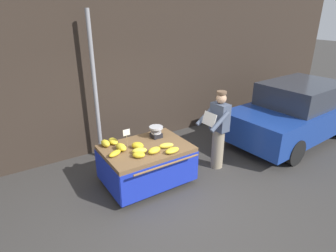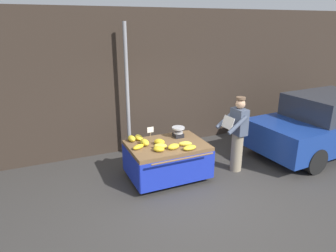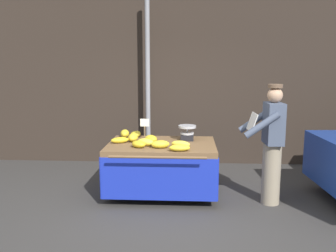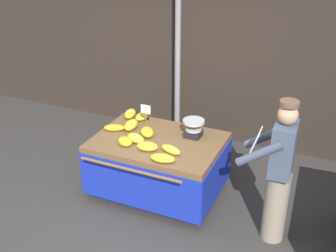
{
  "view_description": "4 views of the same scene",
  "coord_description": "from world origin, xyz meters",
  "px_view_note": "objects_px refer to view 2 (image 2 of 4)",
  "views": [
    {
      "loc": [
        -2.48,
        -3.36,
        3.23
      ],
      "look_at": [
        0.27,
        0.88,
        1.13
      ],
      "focal_mm": 30.29,
      "sensor_mm": 36.0,
      "label": 1
    },
    {
      "loc": [
        -2.57,
        -4.46,
        3.21
      ],
      "look_at": [
        -0.13,
        1.03,
        1.15
      ],
      "focal_mm": 32.28,
      "sensor_mm": 36.0,
      "label": 2
    },
    {
      "loc": [
        0.19,
        -4.46,
        1.99
      ],
      "look_at": [
        -0.11,
        0.85,
        1.08
      ],
      "focal_mm": 38.95,
      "sensor_mm": 36.0,
      "label": 3
    },
    {
      "loc": [
        1.85,
        -3.38,
        3.32
      ],
      "look_at": [
        -0.07,
        0.92,
        1.02
      ],
      "focal_mm": 45.05,
      "sensor_mm": 36.0,
      "label": 4
    }
  ],
  "objects_px": {
    "price_sign": "(150,131)",
    "banana_bunch_7": "(174,147)",
    "banana_bunch_0": "(139,138)",
    "parked_car": "(324,124)",
    "banana_bunch_6": "(132,139)",
    "banana_bunch_8": "(185,144)",
    "banana_bunch_4": "(145,142)",
    "banana_bunch_5": "(159,142)",
    "weighing_scale": "(178,132)",
    "banana_bunch_3": "(160,146)",
    "banana_bunch_2": "(159,149)",
    "banana_bunch_1": "(190,148)",
    "banana_cart": "(167,153)",
    "street_pole": "(127,93)",
    "banana_bunch_9": "(138,147)",
    "vendor_person": "(237,134)"
  },
  "relations": [
    {
      "from": "banana_bunch_3",
      "to": "banana_bunch_9",
      "type": "xyz_separation_m",
      "value": [
        -0.41,
        0.16,
        -0.01
      ]
    },
    {
      "from": "street_pole",
      "to": "banana_bunch_7",
      "type": "height_order",
      "value": "street_pole"
    },
    {
      "from": "banana_bunch_5",
      "to": "banana_bunch_7",
      "type": "relative_size",
      "value": 0.89
    },
    {
      "from": "banana_bunch_4",
      "to": "parked_car",
      "type": "distance_m",
      "value": 4.77
    },
    {
      "from": "banana_bunch_5",
      "to": "vendor_person",
      "type": "xyz_separation_m",
      "value": [
        1.74,
        -0.31,
        0.01
      ]
    },
    {
      "from": "banana_bunch_8",
      "to": "banana_bunch_9",
      "type": "relative_size",
      "value": 1.02
    },
    {
      "from": "banana_bunch_7",
      "to": "parked_car",
      "type": "xyz_separation_m",
      "value": [
        4.29,
        0.03,
        -0.11
      ]
    },
    {
      "from": "vendor_person",
      "to": "parked_car",
      "type": "distance_m",
      "value": 2.72
    },
    {
      "from": "price_sign",
      "to": "banana_cart",
      "type": "bearing_deg",
      "value": -38.87
    },
    {
      "from": "price_sign",
      "to": "banana_bunch_3",
      "type": "xyz_separation_m",
      "value": [
        0.06,
        -0.4,
        -0.19
      ]
    },
    {
      "from": "banana_bunch_1",
      "to": "banana_bunch_8",
      "type": "distance_m",
      "value": 0.22
    },
    {
      "from": "banana_bunch_3",
      "to": "banana_bunch_4",
      "type": "relative_size",
      "value": 0.94
    },
    {
      "from": "banana_bunch_7",
      "to": "banana_bunch_1",
      "type": "bearing_deg",
      "value": -30.29
    },
    {
      "from": "banana_bunch_1",
      "to": "banana_bunch_6",
      "type": "bearing_deg",
      "value": 135.49
    },
    {
      "from": "weighing_scale",
      "to": "banana_bunch_4",
      "type": "height_order",
      "value": "weighing_scale"
    },
    {
      "from": "banana_bunch_4",
      "to": "banana_bunch_0",
      "type": "bearing_deg",
      "value": 91.51
    },
    {
      "from": "banana_bunch_4",
      "to": "banana_bunch_5",
      "type": "distance_m",
      "value": 0.31
    },
    {
      "from": "banana_bunch_7",
      "to": "price_sign",
      "type": "bearing_deg",
      "value": 118.13
    },
    {
      "from": "banana_bunch_6",
      "to": "vendor_person",
      "type": "xyz_separation_m",
      "value": [
        2.21,
        -0.72,
        0.01
      ]
    },
    {
      "from": "banana_bunch_1",
      "to": "banana_bunch_8",
      "type": "bearing_deg",
      "value": 87.5
    },
    {
      "from": "price_sign",
      "to": "banana_bunch_7",
      "type": "height_order",
      "value": "price_sign"
    },
    {
      "from": "price_sign",
      "to": "banana_bunch_4",
      "type": "xyz_separation_m",
      "value": [
        -0.17,
        -0.1,
        -0.19
      ]
    },
    {
      "from": "banana_bunch_1",
      "to": "banana_bunch_3",
      "type": "distance_m",
      "value": 0.59
    },
    {
      "from": "street_pole",
      "to": "banana_bunch_5",
      "type": "height_order",
      "value": "street_pole"
    },
    {
      "from": "banana_bunch_5",
      "to": "parked_car",
      "type": "xyz_separation_m",
      "value": [
        4.46,
        -0.3,
        -0.11
      ]
    },
    {
      "from": "weighing_scale",
      "to": "banana_bunch_0",
      "type": "distance_m",
      "value": 0.88
    },
    {
      "from": "price_sign",
      "to": "banana_bunch_0",
      "type": "height_order",
      "value": "price_sign"
    },
    {
      "from": "banana_bunch_5",
      "to": "parked_car",
      "type": "height_order",
      "value": "parked_car"
    },
    {
      "from": "banana_cart",
      "to": "weighing_scale",
      "type": "xyz_separation_m",
      "value": [
        0.38,
        0.26,
        0.33
      ]
    },
    {
      "from": "banana_bunch_2",
      "to": "banana_bunch_5",
      "type": "xyz_separation_m",
      "value": [
        0.14,
        0.32,
        0.01
      ]
    },
    {
      "from": "street_pole",
      "to": "banana_bunch_8",
      "type": "distance_m",
      "value": 2.05
    },
    {
      "from": "price_sign",
      "to": "banana_bunch_8",
      "type": "xyz_separation_m",
      "value": [
        0.58,
        -0.48,
        -0.2
      ]
    },
    {
      "from": "street_pole",
      "to": "banana_bunch_1",
      "type": "relative_size",
      "value": 11.09
    },
    {
      "from": "banana_bunch_2",
      "to": "banana_bunch_4",
      "type": "xyz_separation_m",
      "value": [
        -0.14,
        0.42,
        0.01
      ]
    },
    {
      "from": "parked_car",
      "to": "banana_bunch_6",
      "type": "bearing_deg",
      "value": 171.77
    },
    {
      "from": "price_sign",
      "to": "banana_bunch_7",
      "type": "bearing_deg",
      "value": -61.87
    },
    {
      "from": "banana_bunch_9",
      "to": "parked_car",
      "type": "xyz_separation_m",
      "value": [
        4.93,
        -0.27,
        -0.1
      ]
    },
    {
      "from": "street_pole",
      "to": "banana_bunch_6",
      "type": "bearing_deg",
      "value": -103.6
    },
    {
      "from": "price_sign",
      "to": "banana_bunch_6",
      "type": "relative_size",
      "value": 1.39
    },
    {
      "from": "price_sign",
      "to": "banana_bunch_8",
      "type": "bearing_deg",
      "value": -40.07
    },
    {
      "from": "weighing_scale",
      "to": "banana_bunch_7",
      "type": "height_order",
      "value": "weighing_scale"
    },
    {
      "from": "banana_bunch_3",
      "to": "banana_bunch_6",
      "type": "distance_m",
      "value": 0.73
    },
    {
      "from": "banana_cart",
      "to": "banana_bunch_8",
      "type": "xyz_separation_m",
      "value": [
        0.29,
        -0.26,
        0.26
      ]
    },
    {
      "from": "banana_bunch_2",
      "to": "banana_bunch_8",
      "type": "relative_size",
      "value": 0.79
    },
    {
      "from": "weighing_scale",
      "to": "banana_bunch_4",
      "type": "distance_m",
      "value": 0.85
    },
    {
      "from": "banana_bunch_7",
      "to": "banana_bunch_0",
      "type": "bearing_deg",
      "value": 120.8
    },
    {
      "from": "banana_bunch_3",
      "to": "banana_cart",
      "type": "bearing_deg",
      "value": 37.54
    },
    {
      "from": "parked_car",
      "to": "street_pole",
      "type": "bearing_deg",
      "value": 158.9
    },
    {
      "from": "banana_bunch_3",
      "to": "banana_bunch_6",
      "type": "bearing_deg",
      "value": 124.07
    },
    {
      "from": "banana_bunch_8",
      "to": "parked_car",
      "type": "bearing_deg",
      "value": -0.33
    }
  ]
}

